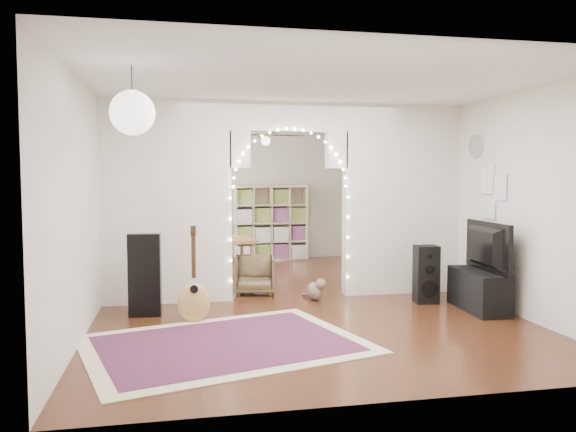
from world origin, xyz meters
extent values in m
plane|color=black|center=(0.00, 0.00, 0.00)|extent=(7.50, 7.50, 0.00)
cube|color=white|center=(0.00, 0.00, 2.70)|extent=(5.00, 7.50, 0.02)
cube|color=silver|center=(0.00, 3.75, 1.35)|extent=(5.00, 0.02, 2.70)
cube|color=silver|center=(0.00, -3.75, 1.35)|extent=(5.00, 0.02, 2.70)
cube|color=silver|center=(-2.50, 0.00, 1.35)|extent=(0.02, 7.50, 2.70)
cube|color=silver|center=(2.50, 0.00, 1.35)|extent=(0.02, 7.50, 2.70)
cube|color=silver|center=(-1.65, 0.00, 1.35)|extent=(1.70, 0.20, 2.70)
cube|color=silver|center=(1.65, 0.00, 1.35)|extent=(1.70, 0.20, 2.70)
cube|color=silver|center=(0.00, 0.00, 2.50)|extent=(1.60, 0.20, 0.40)
cube|color=white|center=(-2.47, 1.80, 1.50)|extent=(0.04, 1.20, 1.40)
cylinder|color=white|center=(2.48, -0.60, 2.10)|extent=(0.03, 0.31, 0.31)
sphere|color=white|center=(-1.90, -2.40, 2.25)|extent=(0.40, 0.40, 0.40)
cube|color=maroon|center=(-1.07, -2.06, 0.01)|extent=(3.12, 2.65, 0.02)
cube|color=black|center=(-1.91, -0.73, 0.50)|extent=(0.39, 0.16, 1.00)
ellipsoid|color=tan|center=(-1.34, -1.12, 0.40)|extent=(0.40, 0.27, 0.46)
cube|color=#311B0D|center=(-1.34, -1.12, 0.78)|extent=(0.05, 0.04, 0.52)
cube|color=#311B0D|center=(-1.34, -1.12, 1.06)|extent=(0.06, 0.05, 0.11)
ellipsoid|color=brown|center=(0.31, -0.25, 0.12)|extent=(0.32, 0.39, 0.24)
sphere|color=brown|center=(0.36, -0.38, 0.24)|extent=(0.18, 0.18, 0.14)
cone|color=brown|center=(0.33, -0.38, 0.31)|extent=(0.04, 0.04, 0.05)
cone|color=brown|center=(0.40, -0.38, 0.31)|extent=(0.04, 0.04, 0.05)
cylinder|color=brown|center=(0.25, -0.08, 0.04)|extent=(0.11, 0.22, 0.07)
cube|color=black|center=(1.73, -0.70, 0.38)|extent=(0.32, 0.29, 0.77)
cylinder|color=black|center=(1.72, -0.84, 0.21)|extent=(0.22, 0.04, 0.22)
cylinder|color=black|center=(1.72, -0.84, 0.47)|extent=(0.12, 0.03, 0.12)
cylinder|color=black|center=(1.72, -0.84, 0.64)|extent=(0.07, 0.03, 0.07)
cube|color=black|center=(2.20, -1.23, 0.25)|extent=(0.46, 1.02, 0.50)
imported|color=black|center=(2.20, -1.23, 0.81)|extent=(0.20, 1.08, 0.62)
cube|color=#CCB394|center=(0.34, 3.50, 0.75)|extent=(1.50, 0.52, 1.51)
cube|color=brown|center=(-1.00, 0.78, 0.73)|extent=(1.29, 0.94, 0.05)
cylinder|color=brown|center=(-1.48, 0.41, 0.35)|extent=(0.05, 0.05, 0.70)
cylinder|color=brown|center=(-0.44, 0.53, 0.35)|extent=(0.05, 0.05, 0.70)
cylinder|color=brown|center=(-1.55, 1.04, 0.35)|extent=(0.05, 0.05, 0.70)
cylinder|color=brown|center=(-0.52, 1.16, 0.35)|extent=(0.05, 0.05, 0.70)
imported|color=silver|center=(-1.00, 0.78, 0.85)|extent=(0.20, 0.20, 0.19)
imported|color=brown|center=(-1.20, 0.93, 0.27)|extent=(0.72, 0.73, 0.53)
imported|color=brown|center=(-0.43, 0.35, 0.27)|extent=(0.67, 0.68, 0.54)
camera|label=1|loc=(-1.53, -7.60, 1.68)|focal=35.00mm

